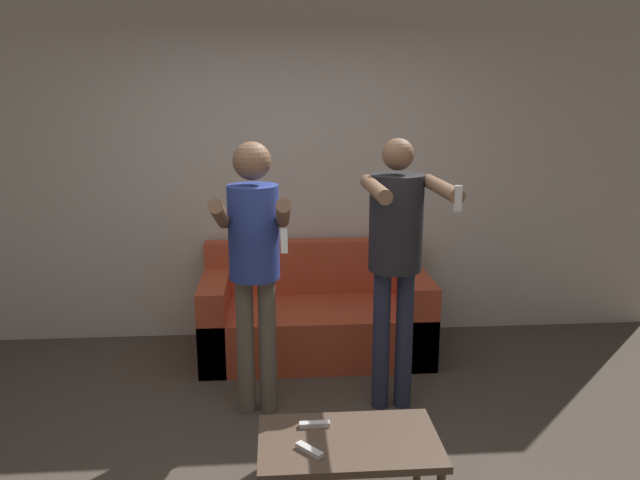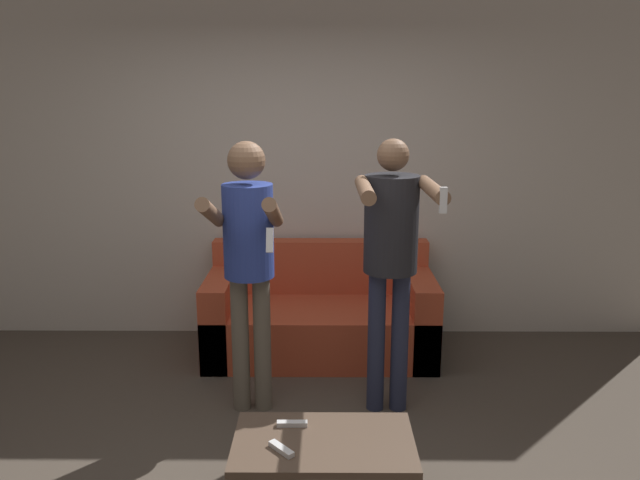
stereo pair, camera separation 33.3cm
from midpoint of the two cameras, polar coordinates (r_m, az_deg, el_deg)
wall_back at (r=5.07m, az=-0.71°, el=6.06°), size 6.40×0.06×2.70m
couch at (r=4.90m, az=1.99°, el=-7.12°), size 1.73×0.84×0.83m
person_standing_left at (r=3.79m, az=-4.07°, el=-0.77°), size 0.43×0.70×1.72m
person_standing_right at (r=3.81m, az=9.02°, el=-0.38°), size 0.45×0.81×1.74m
coffee_table at (r=3.11m, az=3.58°, el=-18.55°), size 0.86×0.52×0.41m
remote_near at (r=2.99m, az=-0.21°, el=-18.63°), size 0.13×0.14×0.02m
remote_far at (r=3.18m, az=0.56°, el=-16.51°), size 0.15×0.04×0.02m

